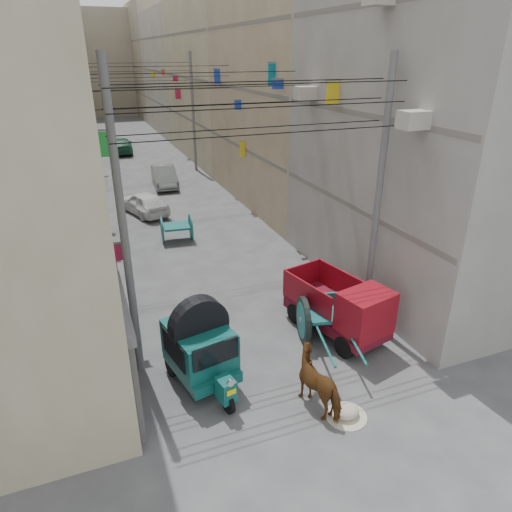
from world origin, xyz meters
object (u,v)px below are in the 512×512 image
distant_car_grey (164,176)px  distant_car_green (122,146)px  second_cart (177,228)px  auto_rickshaw (200,346)px  tonga_cart (325,318)px  feed_sack (346,411)px  mini_truck (345,312)px  horse (321,382)px  distant_car_white (144,203)px

distant_car_grey → distant_car_green: (-1.39, 11.88, -0.02)m
second_cart → distant_car_green: 21.45m
auto_rickshaw → tonga_cart: bearing=-3.7°
second_cart → distant_car_green: size_ratio=0.34×
auto_rickshaw → feed_sack: size_ratio=4.48×
distant_car_grey → distant_car_green: distant_car_grey is taller
tonga_cart → mini_truck: mini_truck is taller
horse → second_cart: bearing=-100.2°
second_cart → horse: 11.88m
horse → distant_car_white: bearing=-98.7°
tonga_cart → distant_car_grey: 18.97m
feed_sack → distant_car_grey: (-0.11, 21.99, 0.50)m
auto_rickshaw → second_cart: (1.49, 9.91, -0.47)m
feed_sack → distant_car_green: 33.91m
tonga_cart → second_cart: size_ratio=2.24×
distant_car_grey → second_cart: bearing=-93.4°
second_cart → feed_sack: size_ratio=2.38×
auto_rickshaw → mini_truck: size_ratio=0.77×
horse → distant_car_grey: horse is taller
second_cart → distant_car_white: (-0.81, 4.44, -0.03)m
distant_car_green → feed_sack: bearing=97.4°
mini_truck → horse: mini_truck is taller
auto_rickshaw → feed_sack: (2.86, -2.51, -0.96)m
tonga_cart → feed_sack: size_ratio=5.33×
mini_truck → distant_car_white: bearing=92.3°
tonga_cart → distant_car_white: bearing=117.0°
tonga_cart → horse: tonga_cart is taller
distant_car_white → distant_car_grey: size_ratio=0.91×
mini_truck → distant_car_grey: (-1.76, 19.10, -0.25)m
auto_rickshaw → distant_car_grey: bearing=70.3°
mini_truck → feed_sack: mini_truck is taller
distant_car_white → mini_truck: bearing=86.7°
feed_sack → horse: (-0.40, 0.59, 0.55)m
horse → distant_car_green: size_ratio=0.38×
feed_sack → auto_rickshaw: bearing=138.7°
auto_rickshaw → second_cart: size_ratio=1.88×
tonga_cart → feed_sack: (-1.09, -3.06, -0.58)m
tonga_cart → feed_sack: bearing=-95.9°
auto_rickshaw → horse: size_ratio=1.67×
mini_truck → feed_sack: (-1.65, -2.89, -0.75)m
tonga_cart → mini_truck: size_ratio=0.92×
second_cart → horse: size_ratio=0.89×
auto_rickshaw → horse: (2.47, -1.93, -0.41)m
distant_car_green → distant_car_white: bearing=92.5°
mini_truck → feed_sack: size_ratio=5.81×
auto_rickshaw → distant_car_white: (0.68, 14.34, -0.50)m
feed_sack → mini_truck: bearing=60.3°
horse → distant_car_green: horse is taller
auto_rickshaw → mini_truck: auto_rickshaw is taller
mini_truck → distant_car_green: 31.14m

